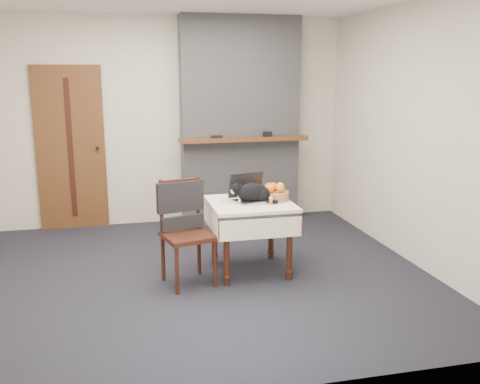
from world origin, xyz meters
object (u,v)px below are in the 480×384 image
at_px(cream_jar, 225,200).
at_px(chair, 184,217).
at_px(side_table, 250,213).
at_px(pill_bottle, 271,201).
at_px(laptop, 250,194).
at_px(fruit_basket, 274,193).
at_px(door, 71,149).
at_px(cat, 253,193).

xyz_separation_m(cream_jar, chair, (-0.40, -0.06, -0.12)).
height_order(side_table, pill_bottle, pill_bottle).
bearing_deg(chair, pill_bottle, -18.90).
height_order(side_table, laptop, laptop).
xyz_separation_m(side_table, pill_bottle, (0.16, -0.15, 0.15)).
xyz_separation_m(fruit_basket, chair, (-0.91, -0.12, -0.15)).
height_order(door, side_table, door).
xyz_separation_m(door, cat, (1.79, -2.00, -0.21)).
height_order(laptop, chair, laptop).
bearing_deg(chair, cream_jar, -4.96).
relative_size(side_table, cream_jar, 11.67).
bearing_deg(side_table, fruit_basket, 9.33).
xyz_separation_m(cream_jar, pill_bottle, (0.41, -0.13, 0.00)).
distance_m(cat, cream_jar, 0.28).
distance_m(door, side_table, 2.68).
bearing_deg(door, laptop, -47.36).
bearing_deg(cream_jar, door, 127.25).
distance_m(cream_jar, fruit_basket, 0.51).
height_order(laptop, fruit_basket, laptop).
relative_size(laptop, pill_bottle, 5.91).
relative_size(door, side_table, 2.56).
bearing_deg(door, side_table, -48.19).
bearing_deg(laptop, cat, -95.99).
bearing_deg(side_table, laptop, 79.36).
bearing_deg(chair, cat, -9.20).
relative_size(side_table, cat, 1.81).
xyz_separation_m(cat, fruit_basket, (0.23, 0.06, -0.03)).
height_order(cat, chair, chair).
relative_size(door, cream_jar, 29.94).
distance_m(laptop, cream_jar, 0.27).
bearing_deg(side_table, cream_jar, -176.23).
distance_m(laptop, pill_bottle, 0.25).
distance_m(cat, chair, 0.70).
bearing_deg(chair, side_table, -7.00).
height_order(laptop, cream_jar, laptop).
distance_m(side_table, chair, 0.66).
relative_size(laptop, cat, 1.00).
bearing_deg(laptop, fruit_basket, -17.11).
bearing_deg(chair, fruit_basket, -6.38).
relative_size(side_table, chair, 0.81).
xyz_separation_m(door, side_table, (1.77, -1.98, -0.41)).
relative_size(door, chair, 2.08).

